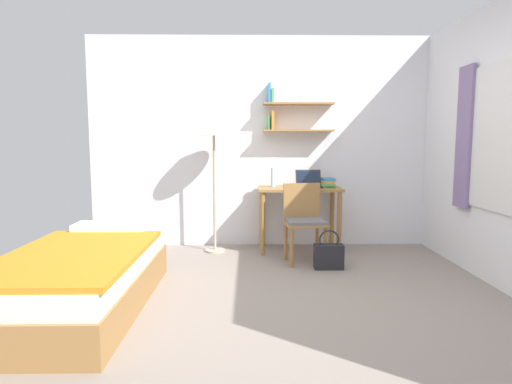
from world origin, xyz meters
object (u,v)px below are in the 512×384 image
object	(u,v)px
laptop	(309,183)
handbag	(329,256)
standing_lamp	(214,132)
water_bottle	(273,177)
bed	(82,278)
book_stack	(328,183)
desk_chair	(304,218)
desk	(299,200)

from	to	relation	value
laptop	handbag	xyz separation A→B (m)	(0.11, -0.79, -0.68)
standing_lamp	water_bottle	size ratio (longest dim) A/B	6.89
bed	handbag	world-z (taller)	bed
book_stack	handbag	size ratio (longest dim) A/B	0.60
bed	laptop	bearing A→B (deg)	41.82
bed	desk_chair	bearing A→B (deg)	34.38
standing_lamp	water_bottle	xyz separation A→B (m)	(0.70, 0.10, -0.54)
laptop	book_stack	xyz separation A→B (m)	(0.24, 0.01, -0.00)
standing_lamp	laptop	bearing A→B (deg)	3.01
bed	water_bottle	bearing A→B (deg)	49.08
desk	handbag	size ratio (longest dim) A/B	2.40
handbag	laptop	bearing A→B (deg)	97.72
water_bottle	handbag	world-z (taller)	water_bottle
handbag	bed	bearing A→B (deg)	-154.45
handbag	book_stack	bearing A→B (deg)	80.91
desk_chair	water_bottle	bearing A→B (deg)	119.62
standing_lamp	laptop	size ratio (longest dim) A/B	5.17
water_bottle	handbag	distance (m)	1.24
desk_chair	water_bottle	size ratio (longest dim) A/B	3.67
desk	handbag	distance (m)	0.94
desk	desk_chair	size ratio (longest dim) A/B	1.15
bed	standing_lamp	world-z (taller)	standing_lamp
bed	water_bottle	world-z (taller)	water_bottle
handbag	water_bottle	bearing A→B (deg)	122.65
water_bottle	desk	bearing A→B (deg)	-9.73
desk_chair	standing_lamp	xyz separation A→B (m)	(-1.01, 0.45, 0.94)
standing_lamp	handbag	bearing A→B (deg)	-30.84
standing_lamp	desk_chair	bearing A→B (deg)	-23.95
standing_lamp	laptop	xyz separation A→B (m)	(1.12, 0.06, -0.60)
desk	water_bottle	distance (m)	0.42
bed	water_bottle	xyz separation A→B (m)	(1.61, 1.85, 0.64)
standing_lamp	handbag	size ratio (longest dim) A/B	3.92
laptop	book_stack	bearing A→B (deg)	1.52
desk_chair	laptop	size ratio (longest dim) A/B	2.75
desk_chair	laptop	xyz separation A→B (m)	(0.12, 0.51, 0.34)
water_bottle	book_stack	world-z (taller)	water_bottle
desk_chair	book_stack	xyz separation A→B (m)	(0.35, 0.51, 0.34)
desk_chair	handbag	size ratio (longest dim) A/B	2.08
laptop	handbag	world-z (taller)	laptop
laptop	water_bottle	distance (m)	0.43
bed	handbag	xyz separation A→B (m)	(2.14, 1.02, -0.10)
laptop	book_stack	world-z (taller)	laptop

